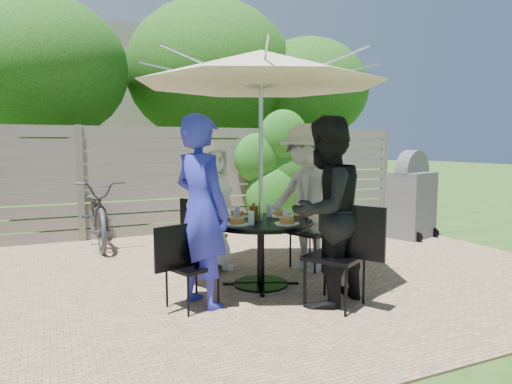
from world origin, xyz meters
name	(u,v)px	position (x,y,z in m)	size (l,w,h in m)	color
backyard_envelope	(135,111)	(0.09, 10.29, 2.61)	(60.00, 60.00, 5.00)	#264D18
patio_table	(261,241)	(-0.38, -0.25, 0.51)	(1.45, 1.45, 0.73)	black
umbrella	(261,68)	(-0.38, -0.25, 2.34)	(3.40, 3.40, 2.52)	silver
chair_back	(203,249)	(-0.75, 0.64, 0.26)	(0.56, 0.66, 0.87)	black
person_back	(210,207)	(-0.70, 0.52, 0.80)	(0.78, 0.51, 1.60)	white
chair_left	(191,284)	(-1.26, -0.62, 0.25)	(0.63, 0.51, 0.83)	black
person_left	(201,212)	(-1.14, -0.57, 0.92)	(0.67, 0.44, 1.83)	#292DB3
chair_front	(336,277)	(0.00, -1.14, 0.30)	(0.66, 0.75, 1.00)	black
person_front	(325,212)	(-0.06, -1.01, 0.91)	(0.88, 0.69, 1.81)	black
chair_right	(313,247)	(0.52, 0.12, 0.28)	(0.71, 0.57, 0.93)	black
person_right	(307,198)	(0.39, 0.07, 0.90)	(1.16, 0.66, 1.79)	#B2B0AD
plate_back	(237,215)	(-0.51, 0.08, 0.75)	(0.26, 0.26, 0.06)	white
plate_left	(237,222)	(-0.71, -0.39, 0.75)	(0.26, 0.26, 0.06)	white
plate_front	(287,222)	(-0.24, -0.58, 0.75)	(0.26, 0.26, 0.06)	white
plate_right	(282,214)	(-0.04, -0.11, 0.75)	(0.26, 0.26, 0.06)	white
glass_back	(237,213)	(-0.57, -0.05, 0.80)	(0.07, 0.07, 0.14)	silver
glass_left	(251,218)	(-0.57, -0.45, 0.80)	(0.07, 0.07, 0.14)	silver
glass_front	(286,215)	(-0.18, -0.45, 0.80)	(0.07, 0.07, 0.14)	silver
glass_right	(269,211)	(-0.18, -0.05, 0.80)	(0.07, 0.07, 0.14)	silver
syrup_jug	(254,213)	(-0.45, -0.23, 0.81)	(0.09, 0.09, 0.16)	#59280C
coffee_cup	(252,212)	(-0.37, -0.01, 0.79)	(0.08, 0.08, 0.12)	#C6B293
bicycle	(98,212)	(-1.79, 2.60, 0.51)	(0.68, 1.95, 1.03)	#333338
bbq_grill	(411,198)	(2.96, 1.07, 0.66)	(0.84, 0.74, 1.45)	#55555A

